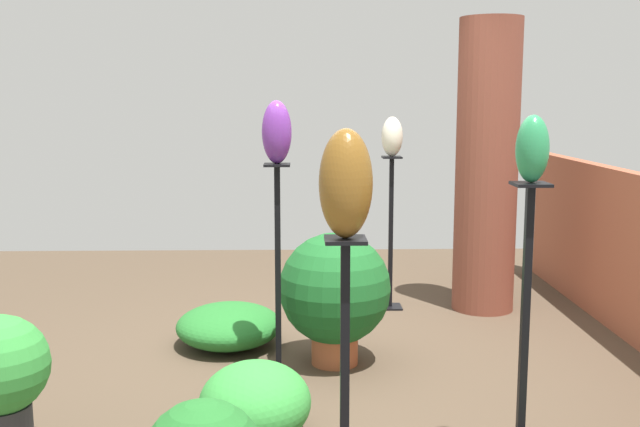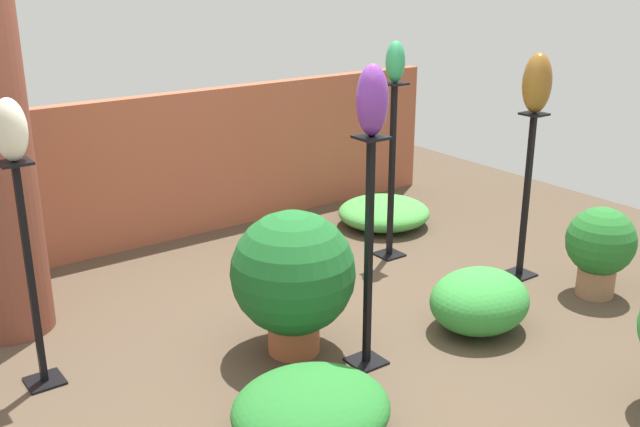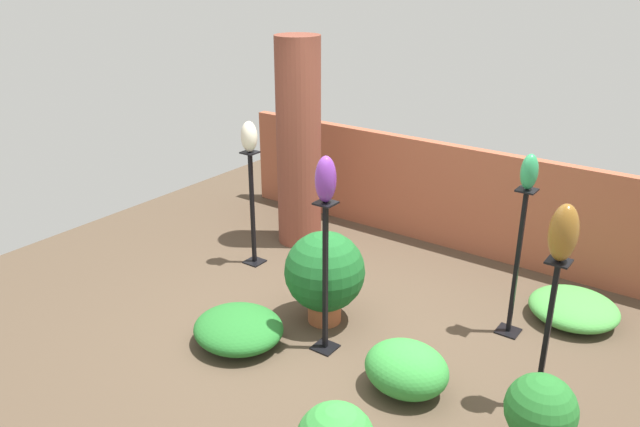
% 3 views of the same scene
% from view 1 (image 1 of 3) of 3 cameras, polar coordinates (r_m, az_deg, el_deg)
% --- Properties ---
extents(ground_plane, '(8.00, 8.00, 0.00)m').
position_cam_1_polar(ground_plane, '(4.99, -0.26, -11.99)').
color(ground_plane, '#4C3D2D').
extents(brick_pillar, '(0.51, 0.51, 2.41)m').
position_cam_1_polar(brick_pillar, '(6.34, 12.59, 3.48)').
color(brick_pillar, brown).
rests_on(brick_pillar, ground).
extents(pedestal_bronze, '(0.20, 0.20, 1.24)m').
position_cam_1_polar(pedestal_bronze, '(3.06, 1.89, -14.31)').
color(pedestal_bronze, black).
rests_on(pedestal_bronze, ground).
extents(pedestal_jade, '(0.20, 0.20, 1.39)m').
position_cam_1_polar(pedestal_jade, '(3.68, 15.29, -9.36)').
color(pedestal_jade, black).
rests_on(pedestal_jade, ground).
extents(pedestal_violet, '(0.20, 0.20, 1.37)m').
position_cam_1_polar(pedestal_violet, '(4.70, -3.22, -5.21)').
color(pedestal_violet, black).
rests_on(pedestal_violet, ground).
extents(pedestal_ivory, '(0.20, 0.20, 1.29)m').
position_cam_1_polar(pedestal_ivory, '(6.32, 5.40, -1.96)').
color(pedestal_ivory, black).
rests_on(pedestal_ivory, ground).
extents(art_vase_bronze, '(0.20, 0.21, 0.42)m').
position_cam_1_polar(art_vase_bronze, '(2.83, 1.98, 2.29)').
color(art_vase_bronze, brown).
rests_on(art_vase_bronze, pedestal_bronze).
extents(art_vase_jade, '(0.14, 0.15, 0.31)m').
position_cam_1_polar(art_vase_jade, '(3.51, 15.88, 4.76)').
color(art_vase_jade, '#2D9356').
rests_on(art_vase_jade, pedestal_jade).
extents(art_vase_violet, '(0.17, 0.18, 0.38)m').
position_cam_1_polar(art_vase_violet, '(4.56, -3.32, 6.21)').
color(art_vase_violet, '#6B2D8C').
rests_on(art_vase_violet, pedestal_violet).
extents(art_vase_ivory, '(0.17, 0.18, 0.33)m').
position_cam_1_polar(art_vase_ivory, '(6.22, 5.52, 5.86)').
color(art_vase_ivory, beige).
rests_on(art_vase_ivory, pedestal_ivory).
extents(potted_plant_back_center, '(0.74, 0.74, 0.89)m').
position_cam_1_polar(potted_plant_back_center, '(4.99, 1.14, -5.94)').
color(potted_plant_back_center, '#B25B38').
rests_on(potted_plant_back_center, ground).
extents(foliage_bed_west, '(0.82, 0.76, 0.29)m').
position_cam_1_polar(foliage_bed_west, '(5.50, -6.95, -8.47)').
color(foliage_bed_west, '#236B28').
rests_on(foliage_bed_west, ground).
extents(foliage_bed_center, '(0.68, 0.59, 0.40)m').
position_cam_1_polar(foliage_bed_center, '(4.03, -4.97, -14.12)').
color(foliage_bed_center, '#338C38').
rests_on(foliage_bed_center, ground).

